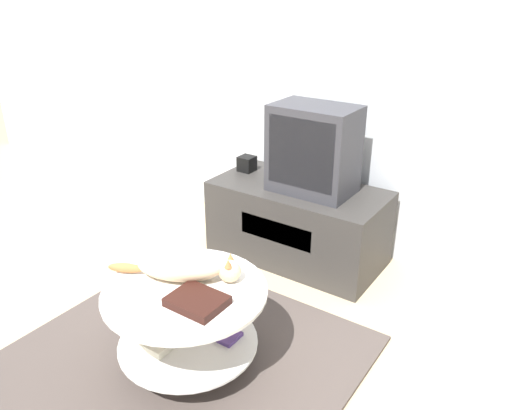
{
  "coord_description": "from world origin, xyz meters",
  "views": [
    {
      "loc": [
        1.37,
        -1.32,
        1.68
      ],
      "look_at": [
        0.01,
        0.66,
        0.6
      ],
      "focal_mm": 35.0,
      "sensor_mm": 36.0,
      "label": 1
    }
  ],
  "objects_px": {
    "tv": "(314,149)",
    "dvd_box": "(197,301)",
    "speaker": "(247,164)",
    "cat": "(184,266)"
  },
  "relations": [
    {
      "from": "tv",
      "to": "cat",
      "type": "xyz_separation_m",
      "value": [
        -0.05,
        -1.12,
        -0.26
      ]
    },
    {
      "from": "speaker",
      "to": "cat",
      "type": "distance_m",
      "value": 1.28
    },
    {
      "from": "tv",
      "to": "dvd_box",
      "type": "xyz_separation_m",
      "value": [
        0.14,
        -1.25,
        -0.31
      ]
    },
    {
      "from": "tv",
      "to": "dvd_box",
      "type": "bearing_deg",
      "value": -83.51
    },
    {
      "from": "speaker",
      "to": "cat",
      "type": "relative_size",
      "value": 0.18
    },
    {
      "from": "speaker",
      "to": "cat",
      "type": "bearing_deg",
      "value": -67.54
    },
    {
      "from": "tv",
      "to": "speaker",
      "type": "height_order",
      "value": "tv"
    },
    {
      "from": "tv",
      "to": "cat",
      "type": "relative_size",
      "value": 0.93
    },
    {
      "from": "speaker",
      "to": "dvd_box",
      "type": "height_order",
      "value": "speaker"
    },
    {
      "from": "dvd_box",
      "to": "cat",
      "type": "distance_m",
      "value": 0.23
    }
  ]
}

